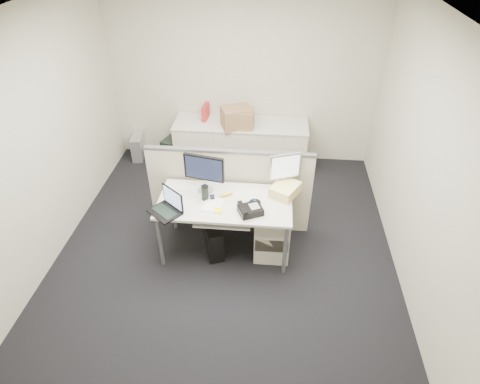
# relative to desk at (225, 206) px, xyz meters

# --- Properties ---
(floor) EXTENTS (4.00, 4.50, 0.01)m
(floor) POSITION_rel_desk_xyz_m (0.00, 0.00, -0.67)
(floor) COLOR black
(floor) RESTS_ON ground
(ceiling) EXTENTS (4.00, 4.50, 0.01)m
(ceiling) POSITION_rel_desk_xyz_m (0.00, 0.00, 2.04)
(ceiling) COLOR white
(ceiling) RESTS_ON ground
(wall_back) EXTENTS (4.00, 0.02, 2.70)m
(wall_back) POSITION_rel_desk_xyz_m (0.00, 2.25, 0.69)
(wall_back) COLOR beige
(wall_back) RESTS_ON ground
(wall_front) EXTENTS (4.00, 0.02, 2.70)m
(wall_front) POSITION_rel_desk_xyz_m (0.00, -2.25, 0.69)
(wall_front) COLOR beige
(wall_front) RESTS_ON ground
(wall_left) EXTENTS (0.02, 4.50, 2.70)m
(wall_left) POSITION_rel_desk_xyz_m (-2.00, 0.00, 0.69)
(wall_left) COLOR beige
(wall_left) RESTS_ON ground
(wall_right) EXTENTS (0.02, 4.50, 2.70)m
(wall_right) POSITION_rel_desk_xyz_m (2.00, 0.00, 0.69)
(wall_right) COLOR beige
(wall_right) RESTS_ON ground
(desk) EXTENTS (1.50, 0.75, 0.73)m
(desk) POSITION_rel_desk_xyz_m (0.00, 0.00, 0.00)
(desk) COLOR beige
(desk) RESTS_ON floor
(keyboard_tray) EXTENTS (0.62, 0.32, 0.02)m
(keyboard_tray) POSITION_rel_desk_xyz_m (0.00, -0.18, -0.04)
(keyboard_tray) COLOR beige
(keyboard_tray) RESTS_ON desk
(drawer_pedestal) EXTENTS (0.40, 0.55, 0.65)m
(drawer_pedestal) POSITION_rel_desk_xyz_m (0.55, 0.05, -0.34)
(drawer_pedestal) COLOR beige
(drawer_pedestal) RESTS_ON floor
(cubicle_partition) EXTENTS (2.00, 0.06, 1.10)m
(cubicle_partition) POSITION_rel_desk_xyz_m (0.00, 0.45, -0.11)
(cubicle_partition) COLOR #A69F86
(cubicle_partition) RESTS_ON floor
(back_counter) EXTENTS (2.00, 0.60, 0.72)m
(back_counter) POSITION_rel_desk_xyz_m (0.00, 1.93, -0.30)
(back_counter) COLOR beige
(back_counter) RESTS_ON floor
(monitor_main) EXTENTS (0.49, 0.27, 0.47)m
(monitor_main) POSITION_rel_desk_xyz_m (-0.25, 0.18, 0.30)
(monitor_main) COLOR black
(monitor_main) RESTS_ON desk
(monitor_small) EXTENTS (0.41, 0.30, 0.45)m
(monitor_small) POSITION_rel_desk_xyz_m (0.65, 0.32, 0.29)
(monitor_small) COLOR #B7B7BC
(monitor_small) RESTS_ON desk
(laptop) EXTENTS (0.42, 0.41, 0.25)m
(laptop) POSITION_rel_desk_xyz_m (-0.62, -0.27, 0.19)
(laptop) COLOR black
(laptop) RESTS_ON desk
(trackball) EXTENTS (0.15, 0.15, 0.05)m
(trackball) POSITION_rel_desk_xyz_m (0.34, -0.05, 0.09)
(trackball) COLOR black
(trackball) RESTS_ON desk
(desk_phone) EXTENTS (0.30, 0.28, 0.08)m
(desk_phone) POSITION_rel_desk_xyz_m (0.30, -0.18, 0.10)
(desk_phone) COLOR black
(desk_phone) RESTS_ON desk
(paper_stack) EXTENTS (0.23, 0.28, 0.01)m
(paper_stack) POSITION_rel_desk_xyz_m (-0.12, -0.08, 0.07)
(paper_stack) COLOR white
(paper_stack) RESTS_ON desk
(sticky_pad) EXTENTS (0.10, 0.10, 0.01)m
(sticky_pad) POSITION_rel_desk_xyz_m (-0.05, -0.18, 0.07)
(sticky_pad) COLOR yellow
(sticky_pad) RESTS_ON desk
(travel_mug) EXTENTS (0.09, 0.09, 0.17)m
(travel_mug) POSITION_rel_desk_xyz_m (-0.22, 0.02, 0.15)
(travel_mug) COLOR black
(travel_mug) RESTS_ON desk
(banana) EXTENTS (0.17, 0.13, 0.04)m
(banana) POSITION_rel_desk_xyz_m (0.00, 0.10, 0.08)
(banana) COLOR gold
(banana) RESTS_ON desk
(cellphone) EXTENTS (0.07, 0.10, 0.01)m
(cellphone) POSITION_rel_desk_xyz_m (-0.15, 0.05, 0.07)
(cellphone) COLOR black
(cellphone) RESTS_ON desk
(manila_folders) EXTENTS (0.38, 0.41, 0.12)m
(manila_folders) POSITION_rel_desk_xyz_m (0.67, 0.20, 0.13)
(manila_folders) COLOR #ECD382
(manila_folders) RESTS_ON desk
(keyboard) EXTENTS (0.48, 0.28, 0.03)m
(keyboard) POSITION_rel_desk_xyz_m (-0.05, -0.14, -0.02)
(keyboard) COLOR black
(keyboard) RESTS_ON keyboard_tray
(pc_tower_desk) EXTENTS (0.32, 0.47, 0.41)m
(pc_tower_desk) POSITION_rel_desk_xyz_m (-0.15, -0.05, -0.46)
(pc_tower_desk) COLOR black
(pc_tower_desk) RESTS_ON floor
(pc_tower_spare_dark) EXTENTS (0.36, 0.54, 0.47)m
(pc_tower_spare_dark) POSITION_rel_desk_xyz_m (-1.05, 1.93, -0.43)
(pc_tower_spare_dark) COLOR black
(pc_tower_spare_dark) RESTS_ON floor
(pc_tower_spare_silver) EXTENTS (0.22, 0.43, 0.39)m
(pc_tower_spare_silver) POSITION_rel_desk_xyz_m (-1.70, 2.03, -0.47)
(pc_tower_spare_silver) COLOR #B7B7BC
(pc_tower_spare_silver) RESTS_ON floor
(cardboard_box_left) EXTENTS (0.51, 0.45, 0.32)m
(cardboard_box_left) POSITION_rel_desk_xyz_m (-0.05, 1.81, 0.22)
(cardboard_box_left) COLOR olive
(cardboard_box_left) RESTS_ON back_counter
(cardboard_box_right) EXTENTS (0.40, 0.31, 0.29)m
(cardboard_box_right) POSITION_rel_desk_xyz_m (0.00, 1.81, 0.20)
(cardboard_box_right) COLOR olive
(cardboard_box_right) RESTS_ON back_counter
(red_binder) EXTENTS (0.09, 0.27, 0.25)m
(red_binder) POSITION_rel_desk_xyz_m (-0.55, 2.03, 0.18)
(red_binder) COLOR #AC2021
(red_binder) RESTS_ON back_counter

